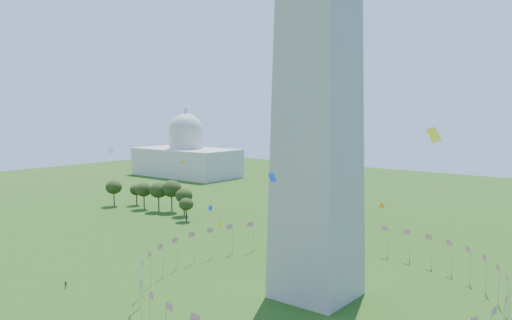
{
  "coord_description": "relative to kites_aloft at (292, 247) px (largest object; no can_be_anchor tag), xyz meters",
  "views": [
    {
      "loc": [
        59.11,
        -46.5,
        42.83
      ],
      "look_at": [
        -5.83,
        35.0,
        32.48
      ],
      "focal_mm": 35.0,
      "sensor_mm": 36.0,
      "label": 1
    }
  ],
  "objects": [
    {
      "name": "flag_ring",
      "position": [
        -11.92,
        27.4,
        -15.12
      ],
      "size": [
        80.24,
        80.24,
        9.0
      ],
      "color": "silver",
      "rests_on": "ground"
    },
    {
      "name": "capitol_building",
      "position": [
        -191.92,
        157.4,
        3.38
      ],
      "size": [
        70.0,
        35.0,
        46.0
      ],
      "primitive_type": null,
      "color": "beige",
      "rests_on": "ground"
    },
    {
      "name": "kites_aloft",
      "position": [
        0.0,
        0.0,
        0.0
      ],
      "size": [
        116.76,
        75.31,
        37.31
      ],
      "color": "green",
      "rests_on": "ground"
    },
    {
      "name": "tree_line_west",
      "position": [
        -117.62,
        68.81,
        -13.86
      ],
      "size": [
        54.87,
        15.85,
        13.17
      ],
      "color": "#314416",
      "rests_on": "ground"
    }
  ]
}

